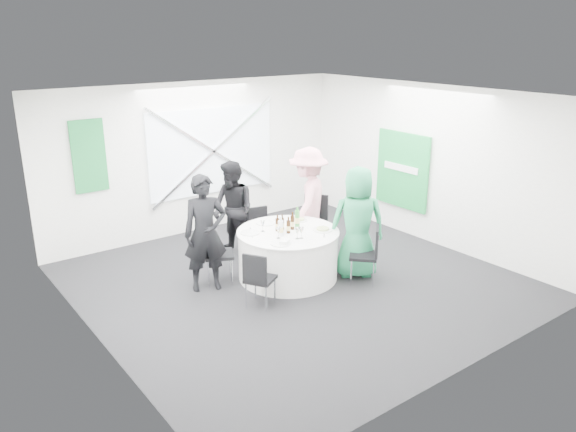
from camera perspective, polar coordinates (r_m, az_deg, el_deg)
floor at (r=8.65m, az=0.80°, el=-6.64°), size 6.00×6.00×0.00m
ceiling at (r=7.89m, az=0.89°, el=12.14°), size 6.00×6.00×0.00m
wall_back at (r=10.61m, az=-9.17°, el=5.86°), size 6.00×0.00×6.00m
wall_front at (r=6.19m, az=18.14°, el=-3.93°), size 6.00×0.00×6.00m
wall_left at (r=6.83m, az=-19.48°, el=-1.99°), size 0.00×6.00×6.00m
wall_right at (r=10.22m, az=14.32°, el=5.03°), size 0.00×6.00×6.00m
window_panel at (r=10.70m, az=-7.67°, el=6.57°), size 2.60×0.03×1.60m
window_brace_a at (r=10.67m, az=-7.57°, el=6.54°), size 2.63×0.05×1.84m
window_brace_b at (r=10.67m, az=-7.57°, el=6.54°), size 2.63×0.05×1.84m
green_banner at (r=9.76m, az=-19.56°, el=5.75°), size 0.55×0.04×1.20m
green_sign at (r=10.59m, az=11.52°, el=4.58°), size 0.05×1.20×1.40m
banquet_table at (r=8.64m, az=0.00°, el=-3.90°), size 1.56×1.56×0.76m
chair_back at (r=9.50m, az=-2.85°, el=-1.22°), size 0.43×0.44×0.82m
chair_back_left at (r=8.47m, az=-7.61°, el=-3.34°), size 0.57×0.57×0.93m
chair_back_right at (r=9.66m, az=2.64°, el=-0.25°), size 0.61×0.61×0.98m
chair_front_right at (r=8.50m, az=8.22°, el=-3.48°), size 0.57×0.57×0.89m
chair_front_left at (r=7.68m, az=-3.06°, el=-6.11°), size 0.51×0.51×0.82m
person_man_back_left at (r=8.19m, az=-8.41°, el=-1.74°), size 0.73×0.60×1.73m
person_man_back at (r=9.38m, az=-5.61°, el=0.64°), size 0.55×0.85×1.63m
person_woman_pink at (r=9.50m, az=2.04°, el=1.56°), size 1.28×1.13×1.82m
person_woman_green at (r=8.61m, az=7.07°, el=-0.67°), size 1.01×0.92×1.73m
plate_back at (r=8.83m, az=-2.30°, el=-0.74°), size 0.28×0.28×0.01m
plate_back_left at (r=8.43m, az=-3.88°, el=-1.70°), size 0.29×0.29×0.01m
plate_back_right at (r=8.97m, az=1.16°, el=-0.37°), size 0.24×0.24×0.04m
plate_front_right at (r=8.54m, az=3.55°, el=-1.36°), size 0.29×0.29×0.04m
plate_front_left at (r=8.00m, az=-0.77°, el=-2.80°), size 0.29×0.29×0.01m
napkin at (r=7.98m, az=-0.35°, el=-2.62°), size 0.19×0.18×0.04m
beer_bottle_a at (r=8.48m, az=-1.08°, el=-0.89°), size 0.06×0.06×0.26m
beer_bottle_b at (r=8.54m, az=-0.59°, el=-0.79°), size 0.06×0.06×0.24m
beer_bottle_c at (r=8.54m, az=0.45°, el=-0.68°), size 0.06×0.06×0.28m
beer_bottle_d at (r=8.38m, az=0.04°, el=-1.12°), size 0.06×0.06×0.26m
green_water_bottle at (r=8.65m, az=0.95°, el=-0.30°), size 0.08×0.08×0.32m
clear_water_bottle at (r=8.29m, az=-0.74°, el=-1.25°), size 0.08×0.08×0.29m
wine_glass_a at (r=8.17m, az=1.37°, el=-1.46°), size 0.07×0.07×0.17m
wine_glass_b at (r=8.15m, az=0.96°, el=-1.50°), size 0.07×0.07×0.17m
wine_glass_c at (r=8.17m, az=-0.99°, el=-1.45°), size 0.07×0.07×0.17m
wine_glass_d at (r=8.46m, az=-2.59°, el=-0.77°), size 0.07×0.07×0.17m
fork_a at (r=8.59m, az=-3.81°, el=-1.35°), size 0.08×0.14×0.01m
knife_a at (r=8.31m, az=-3.65°, el=-2.05°), size 0.09×0.14×0.01m
fork_b at (r=8.32m, az=3.68°, el=-2.02°), size 0.11×0.12×0.01m
knife_b at (r=8.69m, az=3.62°, el=-1.12°), size 0.10×0.13×0.01m
fork_c at (r=9.03m, az=-1.04°, el=-0.33°), size 0.15×0.02×0.01m
knife_c at (r=8.86m, az=-2.87°, el=-0.71°), size 0.15×0.02×0.01m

